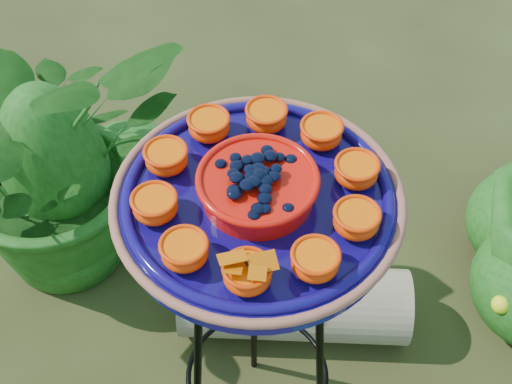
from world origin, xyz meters
TOP-DOWN VIEW (x-y plane):
  - tripod_stand at (0.01, 0.05)m, footprint 0.37×0.37m
  - feeder_dish at (0.01, 0.05)m, footprint 0.52×0.52m
  - driftwood_log at (0.06, 0.37)m, footprint 0.62×0.27m
  - shrub_back_left at (-0.61, 0.53)m, footprint 0.92×0.92m

SIDE VIEW (x-z plane):
  - driftwood_log at x=0.06m, z-range 0.00..0.20m
  - shrub_back_left at x=-0.61m, z-range 0.00..0.78m
  - tripod_stand at x=0.01m, z-range 0.09..0.94m
  - feeder_dish at x=0.01m, z-range 0.84..0.94m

